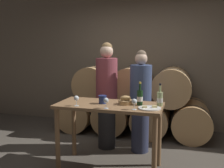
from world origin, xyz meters
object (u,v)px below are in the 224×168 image
Objects in this scene: wine_bottle_white at (160,99)px; wine_glass_far_left at (76,99)px; tasting_table at (109,115)px; person_right at (141,101)px; person_left at (107,95)px; cheese_plate at (150,108)px; wine_bottle_red at (140,97)px; bread_basket at (126,101)px; blue_crock at (103,99)px; wine_glass_center at (134,102)px; wine_glass_left at (106,101)px.

wine_glass_far_left is (-1.03, -0.30, 0.00)m from wine_bottle_white.
tasting_table is 0.88× the size of person_right.
person_left is 0.55m from person_right.
wine_bottle_red is at bearing 132.80° from cheese_plate.
bread_basket is (0.21, 0.05, 0.19)m from tasting_table.
blue_crock is (-0.49, -0.05, -0.04)m from wine_bottle_red.
tasting_table is at bearing 150.93° from wine_glass_center.
tasting_table is at bearing -172.11° from wine_bottle_red.
blue_crock is 0.66m from cheese_plate.
person_right reaches higher than blue_crock.
wine_bottle_red reaches higher than wine_bottle_white.
wine_bottle_red reaches higher than tasting_table.
wine_bottle_red reaches higher than wine_glass_center.
wine_bottle_white is (0.36, -0.61, 0.18)m from person_right.
bread_basket is 0.38m from cheese_plate.
cheese_plate is 2.07× the size of wine_glass_center.
wine_glass_far_left is (-0.77, -0.28, -0.00)m from wine_bottle_red.
wine_bottle_white reaches higher than bread_basket.
wine_bottle_white reaches higher than cheese_plate.
wine_glass_left is (0.13, -0.25, 0.04)m from blue_crock.
person_left reaches higher than cheese_plate.
tasting_table is 0.82× the size of person_left.
cheese_plate is (0.80, -0.80, 0.03)m from person_left.
cheese_plate is at bearing -9.73° from blue_crock.
person_right is 0.81m from blue_crock.
person_right is 11.86× the size of wine_glass_center.
wine_glass_center is (0.63, -0.90, 0.12)m from person_left.
person_left reaches higher than blue_crock.
person_right is 0.92m from wine_glass_center.
wine_glass_center is at bearing -84.85° from person_right.
blue_crock is at bearing -171.07° from bread_basket.
person_right is at bearing 99.01° from wine_bottle_red.
wine_glass_far_left is at bearing -154.70° from bread_basket.
wine_bottle_red is at bearing -174.66° from wine_bottle_white.
wine_bottle_white is 2.15× the size of wine_glass_center.
person_left reaches higher than wine_glass_far_left.
tasting_table is 0.58m from cheese_plate.
person_left is 1.10m from wine_bottle_white.
wine_bottle_red is 0.20m from bread_basket.
person_right reaches higher than wine_glass_far_left.
wine_glass_center is (0.47, -0.21, 0.04)m from blue_crock.
blue_crock is at bearing 170.27° from cheese_plate.
wine_bottle_white is at bearing -59.83° from person_right.
wine_bottle_white is 0.45m from bread_basket.
person_right reaches higher than bread_basket.
tasting_table is at bearing -166.74° from bread_basket.
cheese_plate is at bearing 15.40° from wine_glass_left.
person_right is (0.30, 0.69, 0.06)m from tasting_table.
wine_bottle_white is at bearing 16.54° from wine_glass_far_left.
wine_glass_far_left is at bearing -172.79° from cheese_plate.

